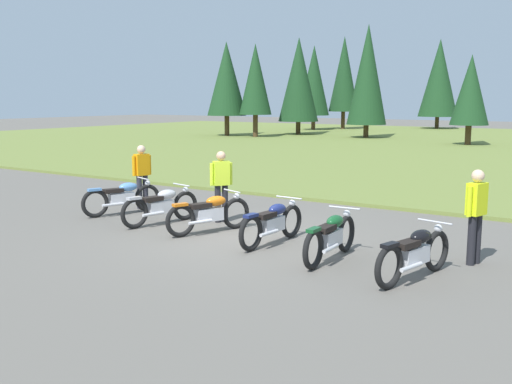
{
  "coord_description": "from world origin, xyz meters",
  "views": [
    {
      "loc": [
        6.86,
        -9.82,
        2.87
      ],
      "look_at": [
        0.0,
        0.6,
        0.9
      ],
      "focal_mm": 41.57,
      "sensor_mm": 36.0,
      "label": 1
    }
  ],
  "objects_px": {
    "motorcycle_sky_blue": "(122,197)",
    "motorcycle_navy": "(273,222)",
    "motorcycle_silver": "(161,205)",
    "motorcycle_orange": "(210,213)",
    "rider_near_row_end": "(221,182)",
    "motorcycle_black": "(415,253)",
    "rider_checking_bike": "(476,211)",
    "motorcycle_british_green": "(331,236)",
    "rider_with_back_turned": "(142,173)"
  },
  "relations": [
    {
      "from": "motorcycle_sky_blue",
      "to": "motorcycle_black",
      "type": "relative_size",
      "value": 0.97
    },
    {
      "from": "motorcycle_navy",
      "to": "motorcycle_british_green",
      "type": "xyz_separation_m",
      "value": [
        1.5,
        -0.43,
        0.0
      ]
    },
    {
      "from": "motorcycle_silver",
      "to": "rider_checking_bike",
      "type": "distance_m",
      "value": 6.89
    },
    {
      "from": "motorcycle_black",
      "to": "motorcycle_british_green",
      "type": "bearing_deg",
      "value": 168.99
    },
    {
      "from": "motorcycle_orange",
      "to": "rider_near_row_end",
      "type": "distance_m",
      "value": 1.25
    },
    {
      "from": "motorcycle_black",
      "to": "rider_checking_bike",
      "type": "bearing_deg",
      "value": 68.5
    },
    {
      "from": "motorcycle_black",
      "to": "rider_near_row_end",
      "type": "height_order",
      "value": "rider_near_row_end"
    },
    {
      "from": "motorcycle_navy",
      "to": "rider_with_back_turned",
      "type": "bearing_deg",
      "value": 163.74
    },
    {
      "from": "motorcycle_orange",
      "to": "rider_near_row_end",
      "type": "relative_size",
      "value": 1.2
    },
    {
      "from": "motorcycle_sky_blue",
      "to": "motorcycle_silver",
      "type": "bearing_deg",
      "value": -12.15
    },
    {
      "from": "motorcycle_british_green",
      "to": "motorcycle_black",
      "type": "height_order",
      "value": "same"
    },
    {
      "from": "motorcycle_british_green",
      "to": "rider_near_row_end",
      "type": "relative_size",
      "value": 1.26
    },
    {
      "from": "motorcycle_sky_blue",
      "to": "rider_near_row_end",
      "type": "bearing_deg",
      "value": 13.01
    },
    {
      "from": "rider_with_back_turned",
      "to": "motorcycle_navy",
      "type": "bearing_deg",
      "value": -16.26
    },
    {
      "from": "motorcycle_black",
      "to": "rider_with_back_turned",
      "type": "height_order",
      "value": "rider_with_back_turned"
    },
    {
      "from": "motorcycle_navy",
      "to": "rider_with_back_turned",
      "type": "height_order",
      "value": "rider_with_back_turned"
    },
    {
      "from": "motorcycle_black",
      "to": "motorcycle_silver",
      "type": "bearing_deg",
      "value": 171.41
    },
    {
      "from": "motorcycle_orange",
      "to": "rider_checking_bike",
      "type": "height_order",
      "value": "rider_checking_bike"
    },
    {
      "from": "rider_checking_bike",
      "to": "rider_with_back_turned",
      "type": "bearing_deg",
      "value": 175.13
    },
    {
      "from": "motorcycle_british_green",
      "to": "rider_near_row_end",
      "type": "bearing_deg",
      "value": 156.36
    },
    {
      "from": "motorcycle_silver",
      "to": "motorcycle_black",
      "type": "distance_m",
      "value": 6.35
    },
    {
      "from": "rider_near_row_end",
      "to": "rider_checking_bike",
      "type": "height_order",
      "value": "same"
    },
    {
      "from": "rider_checking_bike",
      "to": "motorcycle_black",
      "type": "bearing_deg",
      "value": -111.5
    },
    {
      "from": "rider_with_back_turned",
      "to": "rider_near_row_end",
      "type": "distance_m",
      "value": 2.82
    },
    {
      "from": "motorcycle_orange",
      "to": "rider_checking_bike",
      "type": "relative_size",
      "value": 1.2
    },
    {
      "from": "motorcycle_navy",
      "to": "rider_near_row_end",
      "type": "distance_m",
      "value": 2.47
    },
    {
      "from": "motorcycle_orange",
      "to": "rider_with_back_turned",
      "type": "bearing_deg",
      "value": 157.82
    },
    {
      "from": "motorcycle_sky_blue",
      "to": "motorcycle_navy",
      "type": "distance_m",
      "value": 4.79
    },
    {
      "from": "motorcycle_black",
      "to": "rider_near_row_end",
      "type": "bearing_deg",
      "value": 160.09
    },
    {
      "from": "motorcycle_british_green",
      "to": "rider_with_back_turned",
      "type": "relative_size",
      "value": 1.26
    },
    {
      "from": "motorcycle_sky_blue",
      "to": "rider_with_back_turned",
      "type": "height_order",
      "value": "rider_with_back_turned"
    },
    {
      "from": "motorcycle_sky_blue",
      "to": "motorcycle_orange",
      "type": "height_order",
      "value": "same"
    },
    {
      "from": "motorcycle_silver",
      "to": "motorcycle_orange",
      "type": "xyz_separation_m",
      "value": [
        1.48,
        -0.09,
        0.0
      ]
    },
    {
      "from": "rider_checking_bike",
      "to": "motorcycle_sky_blue",
      "type": "bearing_deg",
      "value": -178.93
    },
    {
      "from": "motorcycle_sky_blue",
      "to": "motorcycle_navy",
      "type": "xyz_separation_m",
      "value": [
        4.76,
        -0.54,
        0.0
      ]
    },
    {
      "from": "motorcycle_orange",
      "to": "motorcycle_british_green",
      "type": "xyz_separation_m",
      "value": [
        3.16,
        -0.54,
        0.0
      ]
    },
    {
      "from": "motorcycle_black",
      "to": "rider_near_row_end",
      "type": "relative_size",
      "value": 1.24
    },
    {
      "from": "motorcycle_sky_blue",
      "to": "motorcycle_navy",
      "type": "height_order",
      "value": "same"
    },
    {
      "from": "motorcycle_navy",
      "to": "rider_near_row_end",
      "type": "bearing_deg",
      "value": 151.52
    },
    {
      "from": "motorcycle_navy",
      "to": "rider_with_back_turned",
      "type": "relative_size",
      "value": 1.26
    },
    {
      "from": "rider_with_back_turned",
      "to": "motorcycle_orange",
      "type": "bearing_deg",
      "value": -22.18
    },
    {
      "from": "motorcycle_orange",
      "to": "rider_near_row_end",
      "type": "xyz_separation_m",
      "value": [
        -0.46,
        1.05,
        0.51
      ]
    },
    {
      "from": "motorcycle_navy",
      "to": "rider_near_row_end",
      "type": "height_order",
      "value": "rider_near_row_end"
    },
    {
      "from": "motorcycle_silver",
      "to": "rider_near_row_end",
      "type": "relative_size",
      "value": 1.24
    },
    {
      "from": "rider_with_back_turned",
      "to": "motorcycle_silver",
      "type": "bearing_deg",
      "value": -34.77
    },
    {
      "from": "motorcycle_british_green",
      "to": "rider_checking_bike",
      "type": "relative_size",
      "value": 1.26
    },
    {
      "from": "motorcycle_sky_blue",
      "to": "rider_checking_bike",
      "type": "bearing_deg",
      "value": 1.07
    },
    {
      "from": "rider_with_back_turned",
      "to": "motorcycle_british_green",
      "type": "bearing_deg",
      "value": -16.23
    },
    {
      "from": "motorcycle_sky_blue",
      "to": "rider_near_row_end",
      "type": "relative_size",
      "value": 1.2
    },
    {
      "from": "motorcycle_sky_blue",
      "to": "rider_near_row_end",
      "type": "xyz_separation_m",
      "value": [
        2.63,
        0.61,
        0.51
      ]
    }
  ]
}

